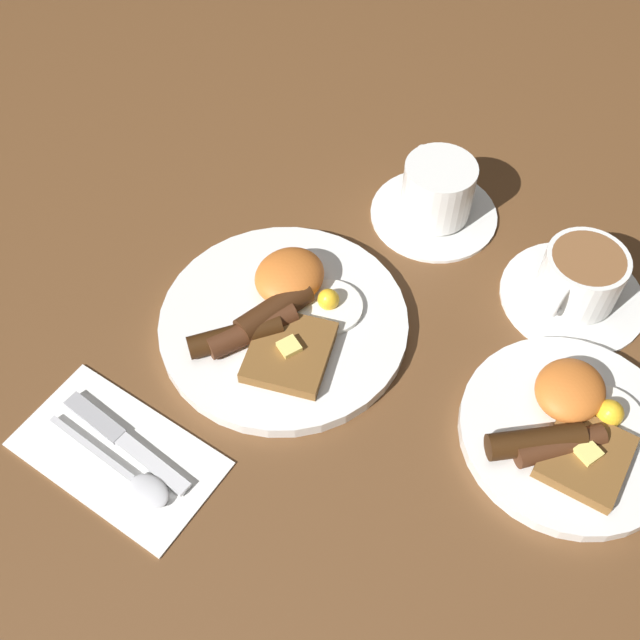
% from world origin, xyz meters
% --- Properties ---
extents(ground_plane, '(3.00, 3.00, 0.00)m').
position_xyz_m(ground_plane, '(0.00, 0.00, 0.00)').
color(ground_plane, brown).
extents(breakfast_plate_near, '(0.27, 0.27, 0.05)m').
position_xyz_m(breakfast_plate_near, '(-0.00, -0.00, 0.01)').
color(breakfast_plate_near, white).
rests_on(breakfast_plate_near, ground_plane).
extents(breakfast_plate_far, '(0.21, 0.21, 0.05)m').
position_xyz_m(breakfast_plate_far, '(-0.07, 0.30, 0.01)').
color(breakfast_plate_far, white).
rests_on(breakfast_plate_far, ground_plane).
extents(teacup_near, '(0.15, 0.15, 0.08)m').
position_xyz_m(teacup_near, '(-0.24, 0.03, 0.03)').
color(teacup_near, white).
rests_on(teacup_near, ground_plane).
extents(teacup_far, '(0.16, 0.16, 0.07)m').
position_xyz_m(teacup_far, '(-0.23, 0.22, 0.03)').
color(teacup_far, white).
rests_on(teacup_far, ground_plane).
extents(napkin, '(0.13, 0.21, 0.01)m').
position_xyz_m(napkin, '(0.22, -0.03, 0.00)').
color(napkin, white).
rests_on(napkin, ground_plane).
extents(knife, '(0.02, 0.16, 0.01)m').
position_xyz_m(knife, '(0.20, -0.04, 0.01)').
color(knife, silver).
rests_on(knife, napkin).
extents(spoon, '(0.03, 0.15, 0.01)m').
position_xyz_m(spoon, '(0.23, 0.01, 0.01)').
color(spoon, silver).
rests_on(spoon, napkin).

